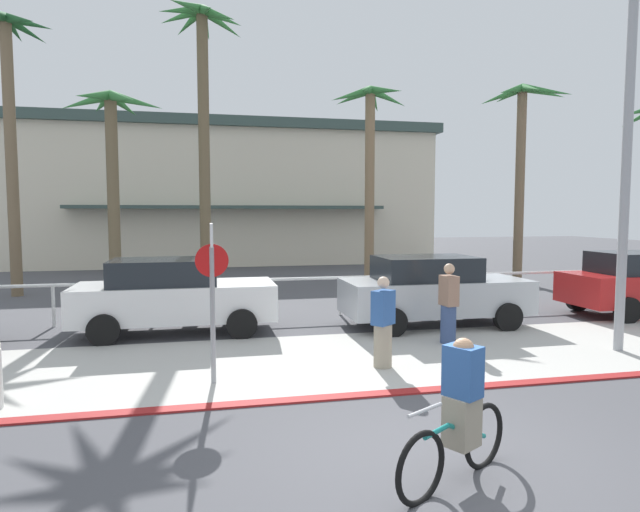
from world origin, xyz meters
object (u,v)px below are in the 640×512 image
Objects in this scene: cyclist_teal_0 at (459,414)px; pedestrian_1 at (449,307)px; palm_tree_2 at (112,148)px; palm_tree_4 at (369,143)px; palm_tree_1 at (7,87)px; car_silver_2 at (433,290)px; stop_sign_bike_lane at (212,280)px; car_white_1 at (173,295)px; palm_tree_5 at (523,136)px; streetlight_curb at (637,130)px; pedestrian_0 at (383,326)px; palm_tree_3 at (203,80)px.

pedestrian_1 is at bearing 65.33° from cyclist_teal_0.
palm_tree_2 is 8.88m from palm_tree_4.
palm_tree_1 reaches higher than palm_tree_2.
palm_tree_1 is 2.05× the size of car_silver_2.
cyclist_teal_0 is (2.37, -3.71, -0.98)m from stop_sign_bike_lane.
car_white_1 is (1.95, -5.05, -3.81)m from palm_tree_2.
stop_sign_bike_lane reaches higher than pedestrian_1.
palm_tree_1 is 18.11m from palm_tree_5.
palm_tree_5 is 15.03m from car_white_1.
car_white_1 is at bearing -134.81° from palm_tree_4.
palm_tree_5 is 17.65m from cyclist_teal_0.
streetlight_curb is 4.62× the size of pedestrian_0.
pedestrian_0 is at bearing -49.00° from palm_tree_1.
palm_tree_1 is 4.29m from palm_tree_2.
streetlight_curb reaches higher than palm_tree_4.
streetlight_curb is 0.80× the size of palm_tree_3.
palm_tree_2 is at bearing -166.40° from palm_tree_3.
pedestrian_1 reaches higher than pedestrian_0.
palm_tree_4 is at bearing 76.08° from cyclist_teal_0.
palm_tree_4 is at bearing 60.95° from stop_sign_bike_lane.
pedestrian_0 is 2.36m from pedestrian_1.
palm_tree_3 is 5.56× the size of pedestrian_1.
car_silver_2 is 2.71× the size of pedestrian_0.
palm_tree_2 reaches higher than pedestrian_0.
stop_sign_bike_lane is at bearing -139.35° from palm_tree_5.
palm_tree_3 is (-7.89, 9.47, 2.72)m from streetlight_curb.
palm_tree_4 is 4.37× the size of pedestrian_1.
palm_tree_4 reaches higher than cyclist_teal_0.
palm_tree_3 is (2.72, 0.66, 2.31)m from palm_tree_2.
palm_tree_3 is at bearing 82.37° from car_white_1.
palm_tree_2 is at bearing 123.15° from pedestrian_0.
cyclist_teal_0 is at bearing -103.92° from palm_tree_4.
car_silver_2 is at bearing 53.24° from pedestrian_0.
palm_tree_3 is 1.27× the size of palm_tree_4.
palm_tree_1 is 1.23× the size of palm_tree_4.
palm_tree_3 reaches higher than streetlight_curb.
car_white_1 reaches higher than pedestrian_1.
car_silver_2 is 2.73× the size of cyclist_teal_0.
cyclist_teal_0 is (-9.58, -13.97, -4.98)m from palm_tree_5.
streetlight_curb is 6.06m from pedestrian_0.
palm_tree_3 is 12.07m from palm_tree_5.
palm_tree_1 is 14.73m from car_silver_2.
pedestrian_1 is at bearing -129.58° from palm_tree_5.
cyclist_teal_0 is at bearing -67.99° from palm_tree_2.
pedestrian_0 is at bearing -126.76° from car_silver_2.
palm_tree_4 is at bearing 11.28° from palm_tree_2.
palm_tree_2 is (3.37, -1.72, -2.03)m from palm_tree_1.
palm_tree_1 is at bearing 120.56° from cyclist_teal_0.
stop_sign_bike_lane is 0.27× the size of palm_tree_3.
pedestrian_1 is (-1.11, -9.04, -4.52)m from palm_tree_4.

